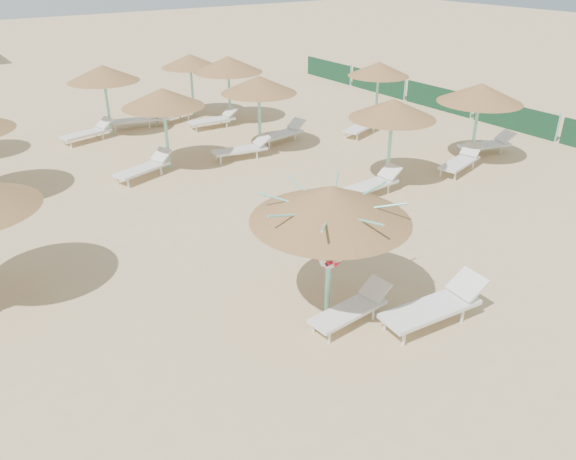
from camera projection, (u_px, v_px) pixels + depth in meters
ground at (342, 316)px, 11.34m from camera, size 120.00×120.00×0.00m
main_palapa at (331, 204)px, 10.42m from camera, size 3.08×3.08×2.76m
lounger_main_a at (353, 308)px, 11.04m from camera, size 1.85×0.69×0.66m
lounger_main_b at (437, 305)px, 10.98m from camera, size 2.31×0.87×0.82m
palapa_field at (197, 94)px, 18.58m from camera, size 19.48×13.48×2.72m
windbreak_fence at (439, 98)px, 25.55m from camera, size 0.08×19.84×1.10m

